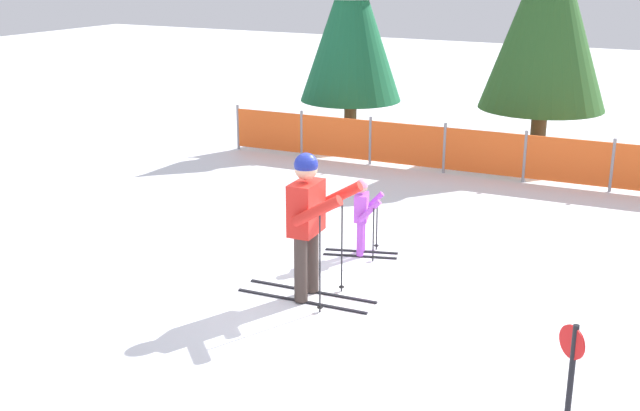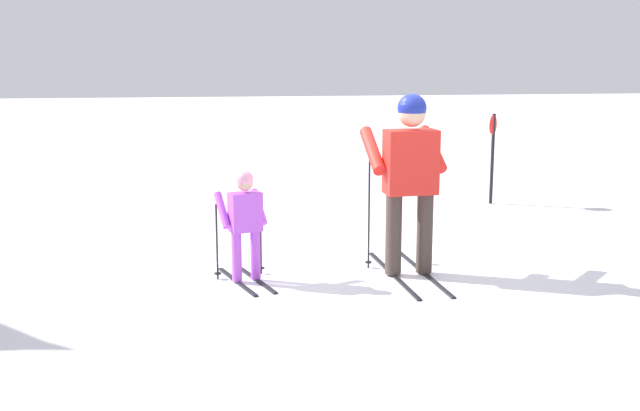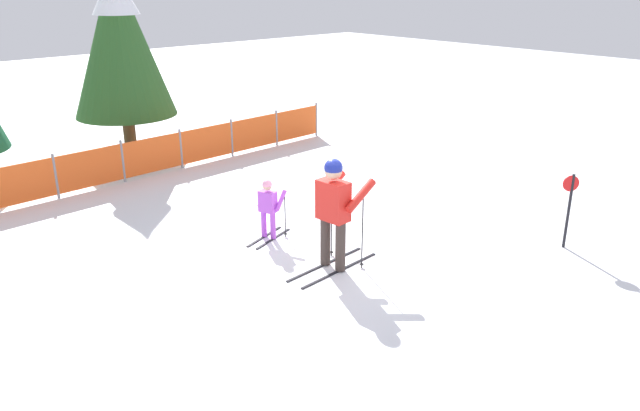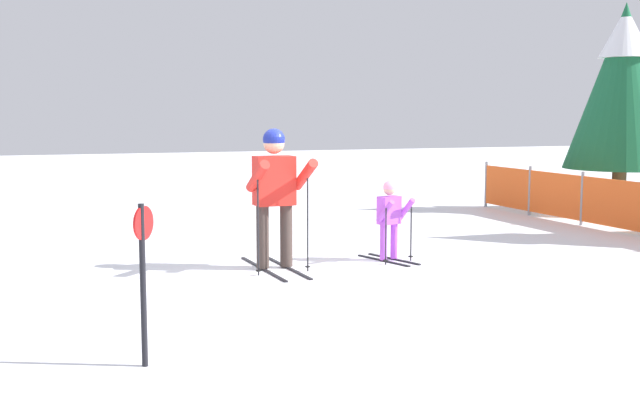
# 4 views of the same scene
# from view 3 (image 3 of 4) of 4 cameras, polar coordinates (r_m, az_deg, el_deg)

# --- Properties ---
(ground_plane) EXTENTS (60.00, 60.00, 0.00)m
(ground_plane) POSITION_cam_3_polar(r_m,az_deg,el_deg) (10.52, 1.19, -4.88)
(ground_plane) COLOR white
(skier_adult) EXTENTS (1.76, 0.81, 1.84)m
(skier_adult) POSITION_cam_3_polar(r_m,az_deg,el_deg) (9.79, 1.33, 0.18)
(skier_adult) COLOR black
(skier_adult) RESTS_ON ground_plane
(skier_child) EXTENTS (1.07, 0.59, 1.11)m
(skier_child) POSITION_cam_3_polar(r_m,az_deg,el_deg) (11.11, -4.75, 0.10)
(skier_child) COLOR black
(skier_child) RESTS_ON ground_plane
(safety_fence) EXTENTS (10.85, 0.54, 0.98)m
(safety_fence) POSITION_cam_3_polar(r_m,az_deg,el_deg) (15.23, -15.04, 4.50)
(safety_fence) COLOR gray
(safety_fence) RESTS_ON ground_plane
(conifer_near) EXTENTS (2.58, 2.58, 4.78)m
(conifer_near) POSITION_cam_3_polar(r_m,az_deg,el_deg) (16.97, -17.89, 14.33)
(conifer_near) COLOR #4C3823
(conifer_near) RESTS_ON ground_plane
(trail_marker) EXTENTS (0.23, 0.19, 1.34)m
(trail_marker) POSITION_cam_3_polar(r_m,az_deg,el_deg) (11.45, 21.83, 0.24)
(trail_marker) COLOR black
(trail_marker) RESTS_ON ground_plane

